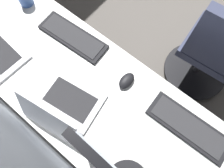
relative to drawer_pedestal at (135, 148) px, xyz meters
name	(u,v)px	position (x,y,z in m)	size (l,w,h in m)	color
desk	(106,109)	(0.26, -0.03, 0.31)	(2.02, 0.63, 0.73)	white
drawer_pedestal	(135,148)	(0.00, 0.00, 0.00)	(0.40, 0.51, 0.69)	white
laptop_leftmost	(62,107)	(0.41, 0.12, 0.44)	(0.36, 0.35, 0.23)	silver
keyboard_main	(188,127)	(-0.12, -0.20, 0.39)	(0.42, 0.15, 0.02)	black
keyboard_spare	(73,37)	(0.67, -0.22, 0.39)	(0.43, 0.17, 0.02)	black
mouse_main	(127,81)	(0.26, -0.20, 0.40)	(0.06, 0.10, 0.03)	black
office_chair	(212,55)	(-0.03, -0.84, 0.11)	(0.56, 0.57, 0.97)	#383D56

